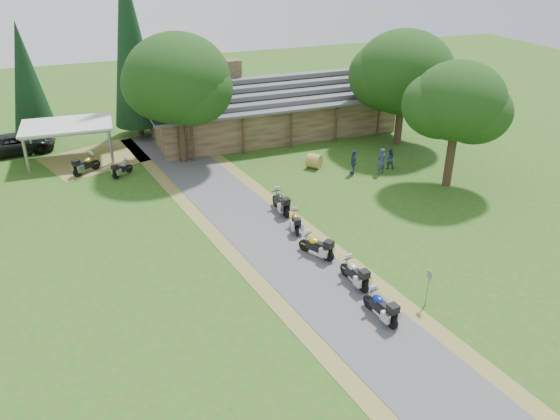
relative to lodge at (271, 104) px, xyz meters
name	(u,v)px	position (x,y,z in m)	size (l,w,h in m)	color
ground	(331,296)	(-6.00, -24.00, -2.45)	(120.00, 120.00, 0.00)	#274F16
driveway	(289,257)	(-6.50, -20.00, -2.45)	(46.00, 46.00, 0.00)	#414143
lodge	(271,104)	(0.00, 0.00, 0.00)	(21.40, 9.40, 4.90)	brown
carport	(70,142)	(-16.59, -0.74, -1.04)	(6.51, 4.34, 2.82)	beige
car_dark_suv	(16,139)	(-20.49, 2.23, -1.29)	(6.07, 2.58, 2.33)	black
motorcycle_row_a	(381,305)	(-4.68, -26.29, -1.76)	(2.02, 0.66, 1.38)	navy
motorcycle_row_b	(354,272)	(-4.47, -23.47, -1.76)	(2.01, 0.66, 1.38)	#ADAFB6
motorcycle_row_c	(316,245)	(-5.11, -20.43, -1.76)	(2.01, 0.65, 1.37)	gold
motorcycle_row_d	(296,220)	(-5.01, -17.33, -1.84)	(1.79, 0.58, 1.22)	#C96813
motorcycle_row_e	(281,201)	(-4.96, -14.85, -1.73)	(2.12, 0.69, 1.45)	black
motorcycle_carport_a	(86,164)	(-15.72, -3.99, -1.74)	(2.08, 0.68, 1.42)	gold
motorcycle_carport_b	(122,168)	(-13.38, -5.39, -1.87)	(1.70, 0.56, 1.16)	slate
person_a	(381,159)	(3.94, -11.83, -1.32)	(0.64, 0.46, 2.25)	navy
person_b	(389,157)	(5.02, -11.21, -1.51)	(0.53, 0.38, 1.88)	navy
person_c	(354,160)	(2.09, -11.14, -1.38)	(0.61, 0.44, 2.13)	navy
hay_bale	(314,161)	(-0.03, -9.06, -1.92)	(1.06, 1.06, 0.97)	olive
sign_post	(428,288)	(-2.20, -26.23, -1.50)	(0.34, 0.06, 1.91)	gray
oak_lodge_left	(179,95)	(-8.70, -4.32, 2.64)	(7.54, 7.54, 10.19)	black
oak_lodge_right	(403,86)	(8.54, -6.78, 2.28)	(7.69, 7.69, 9.46)	black
oak_driveway	(456,118)	(7.17, -15.20, 2.31)	(6.04, 6.04, 9.52)	black
cedar_near	(131,48)	(-10.80, 3.07, 4.82)	(3.99, 3.99, 14.54)	black
cedar_far	(27,83)	(-19.00, 4.90, 2.37)	(3.34, 3.34, 9.64)	black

